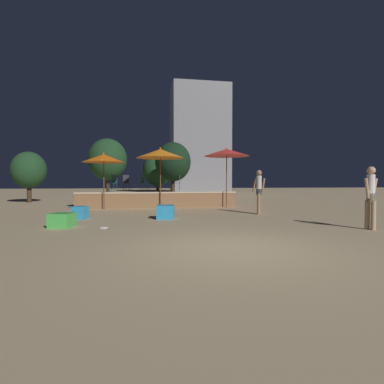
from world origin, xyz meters
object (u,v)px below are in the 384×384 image
(cube_seat_2, at_px, (62,220))
(background_tree_1, at_px, (173,162))
(person_0, at_px, (371,195))
(background_tree_0, at_px, (108,160))
(cube_seat_0, at_px, (80,213))
(background_tree_3, at_px, (158,170))
(patio_umbrella_0, at_px, (160,154))
(person_1, at_px, (259,190))
(bistro_chair_1, at_px, (143,181))
(bistro_chair_0, at_px, (114,181))
(cube_seat_1, at_px, (166,212))
(bistro_chair_2, at_px, (178,181))
(background_tree_2, at_px, (29,170))
(patio_umbrella_1, at_px, (227,153))
(bistro_chair_3, at_px, (127,181))
(frisbee_disc, at_px, (103,228))
(patio_umbrella_2, at_px, (104,158))

(cube_seat_2, xyz_separation_m, background_tree_1, (4.62, 12.37, 2.58))
(person_0, bearing_deg, background_tree_0, -170.56)
(cube_seat_0, relative_size, background_tree_3, 0.15)
(patio_umbrella_0, bearing_deg, person_1, -42.59)
(bistro_chair_1, xyz_separation_m, background_tree_1, (2.17, 4.77, 1.42))
(bistro_chair_0, distance_m, background_tree_0, 8.61)
(cube_seat_1, xyz_separation_m, cube_seat_2, (-3.19, -1.56, -0.04))
(background_tree_0, bearing_deg, cube_seat_0, -88.33)
(bistro_chair_1, bearing_deg, bistro_chair_2, -65.73)
(cube_seat_2, bearing_deg, cube_seat_0, 86.58)
(bistro_chair_0, xyz_separation_m, background_tree_2, (-5.80, 4.87, 0.75))
(patio_umbrella_1, distance_m, cube_seat_2, 9.33)
(patio_umbrella_1, distance_m, background_tree_1, 6.84)
(bistro_chair_1, xyz_separation_m, background_tree_0, (-2.72, 7.72, 1.74))
(cube_seat_2, bearing_deg, bistro_chair_1, 72.12)
(patio_umbrella_1, xyz_separation_m, bistro_chair_3, (-5.22, 1.83, -1.51))
(frisbee_disc, bearing_deg, cube_seat_1, 44.44)
(person_1, xyz_separation_m, bistro_chair_2, (-2.75, 4.94, 0.35))
(cube_seat_2, xyz_separation_m, background_tree_3, (3.74, 16.31, 2.17))
(cube_seat_2, bearing_deg, person_1, 19.18)
(cube_seat_1, distance_m, frisbee_disc, 2.77)
(person_1, bearing_deg, cube_seat_1, -46.75)
(cube_seat_0, height_order, bistro_chair_1, bistro_chair_1)
(cube_seat_1, distance_m, bistro_chair_0, 5.99)
(cube_seat_0, xyz_separation_m, bistro_chair_0, (0.76, 4.93, 1.15))
(background_tree_2, distance_m, background_tree_3, 9.74)
(person_1, relative_size, bistro_chair_2, 2.04)
(cube_seat_2, height_order, frisbee_disc, cube_seat_2)
(cube_seat_2, distance_m, bistro_chair_1, 8.07)
(bistro_chair_3, distance_m, background_tree_1, 5.78)
(bistro_chair_0, xyz_separation_m, background_tree_0, (-1.15, 8.35, 1.74))
(background_tree_2, bearing_deg, bistro_chair_1, -29.93)
(cube_seat_2, height_order, bistro_chair_1, bistro_chair_1)
(patio_umbrella_2, xyz_separation_m, bistro_chair_3, (1.01, 1.82, -1.12))
(patio_umbrella_2, height_order, person_0, patio_umbrella_2)
(patio_umbrella_1, bearing_deg, patio_umbrella_2, 179.92)
(bistro_chair_2, height_order, background_tree_0, background_tree_0)
(cube_seat_0, height_order, frisbee_disc, cube_seat_0)
(background_tree_1, bearing_deg, background_tree_0, 148.84)
(patio_umbrella_1, bearing_deg, background_tree_3, 106.08)
(cube_seat_2, xyz_separation_m, bistro_chair_3, (1.53, 7.70, 1.16))
(patio_umbrella_1, relative_size, bistro_chair_0, 3.51)
(frisbee_disc, bearing_deg, patio_umbrella_1, 48.46)
(person_0, xyz_separation_m, bistro_chair_2, (-4.25, 9.34, 0.40))
(cube_seat_0, distance_m, bistro_chair_3, 5.95)
(background_tree_0, bearing_deg, frisbee_disc, -84.61)
(bistro_chair_0, bearing_deg, bistro_chair_2, 32.28)
(background_tree_3, bearing_deg, person_0, -74.94)
(patio_umbrella_0, distance_m, bistro_chair_1, 2.27)
(bistro_chair_0, bearing_deg, person_1, -10.65)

